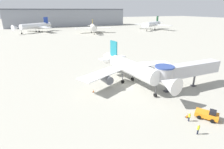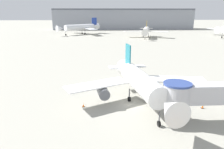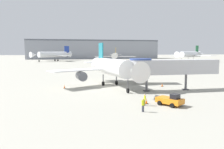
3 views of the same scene
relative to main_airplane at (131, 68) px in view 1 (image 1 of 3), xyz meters
name	(u,v)px [view 1 (image 1 of 3)]	position (x,y,z in m)	size (l,w,h in m)	color
ground_plane	(128,85)	(-1.22, -0.58, -4.08)	(800.00, 800.00, 0.00)	#9E9B8E
main_airplane	(131,68)	(0.00, 0.00, 0.00)	(26.81, 24.70, 9.65)	white
jet_bridge	(184,70)	(9.62, -7.11, 0.48)	(17.75, 4.10, 6.25)	#B7B7BC
pushback_tug_orange	(207,114)	(4.80, -18.27, -3.35)	(3.63, 4.09, 1.71)	orange
traffic_cone_near_nose	(187,115)	(1.82, -16.77, -3.69)	(0.50, 0.50, 0.82)	black
traffic_cone_port_wing	(93,91)	(-10.15, -0.94, -3.73)	(0.44, 0.44, 0.73)	black
traffic_cone_starboard_wing	(171,80)	(10.54, -2.63, -3.71)	(0.47, 0.47, 0.78)	black
ground_crew_marshaller	(189,116)	(1.23, -17.72, -3.15)	(0.21, 0.32, 1.63)	#1E2338
ground_crew_wing_walker	(198,129)	(-0.07, -20.71, -3.09)	(0.35, 0.23, 1.73)	#1E2338
background_jet_blue_tail	(34,26)	(-20.75, 125.99, 1.01)	(30.69, 28.55, 11.67)	silver
background_jet_gold_tail	(93,27)	(22.13, 101.90, 0.44)	(28.44, 28.19, 10.29)	white
background_jet_green_tail	(152,24)	(79.79, 104.04, 1.12)	(30.67, 33.07, 11.95)	silver
terminal_building	(68,18)	(15.33, 174.42, 5.26)	(127.96, 21.66, 18.66)	gray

